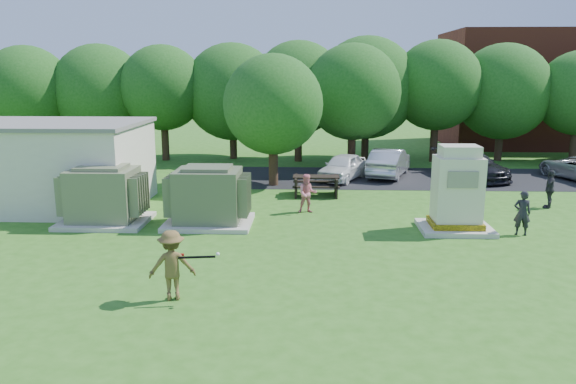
{
  "coord_description": "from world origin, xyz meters",
  "views": [
    {
      "loc": [
        0.77,
        -14.41,
        5.31
      ],
      "look_at": [
        0.0,
        4.0,
        1.3
      ],
      "focal_mm": 35.0,
      "sensor_mm": 36.0,
      "label": 1
    }
  ],
  "objects_px": {
    "transformer_right": "(208,197)",
    "generator_cabinet": "(457,194)",
    "picnic_table": "(316,183)",
    "car_silver_a": "(389,162)",
    "person_by_generator": "(522,213)",
    "person_walking_right": "(550,189)",
    "transformer_left": "(104,197)",
    "car_dark": "(470,165)",
    "car_white": "(343,167)",
    "batter": "(172,265)",
    "person_at_picnic": "(307,194)"
  },
  "relations": [
    {
      "from": "transformer_right",
      "to": "batter",
      "type": "distance_m",
      "value": 6.58
    },
    {
      "from": "picnic_table",
      "to": "transformer_right",
      "type": "bearing_deg",
      "value": -128.03
    },
    {
      "from": "transformer_left",
      "to": "car_dark",
      "type": "height_order",
      "value": "transformer_left"
    },
    {
      "from": "transformer_right",
      "to": "generator_cabinet",
      "type": "xyz_separation_m",
      "value": [
        8.45,
        -0.41,
        0.3
      ]
    },
    {
      "from": "person_walking_right",
      "to": "car_silver_a",
      "type": "relative_size",
      "value": 0.35
    },
    {
      "from": "transformer_left",
      "to": "person_by_generator",
      "type": "distance_m",
      "value": 14.21
    },
    {
      "from": "person_by_generator",
      "to": "car_dark",
      "type": "height_order",
      "value": "person_by_generator"
    },
    {
      "from": "transformer_right",
      "to": "person_at_picnic",
      "type": "xyz_separation_m",
      "value": [
        3.44,
        1.82,
        -0.23
      ]
    },
    {
      "from": "picnic_table",
      "to": "car_dark",
      "type": "bearing_deg",
      "value": 28.6
    },
    {
      "from": "transformer_left",
      "to": "car_white",
      "type": "xyz_separation_m",
      "value": [
        8.84,
        8.48,
        -0.33
      ]
    },
    {
      "from": "person_by_generator",
      "to": "transformer_right",
      "type": "bearing_deg",
      "value": 5.09
    },
    {
      "from": "car_silver_a",
      "to": "transformer_left",
      "type": "bearing_deg",
      "value": 58.76
    },
    {
      "from": "transformer_left",
      "to": "transformer_right",
      "type": "xyz_separation_m",
      "value": [
        3.7,
        0.0,
        0.0
      ]
    },
    {
      "from": "batter",
      "to": "picnic_table",
      "type": "bearing_deg",
      "value": -119.52
    },
    {
      "from": "car_white",
      "to": "generator_cabinet",
      "type": "bearing_deg",
      "value": -44.86
    },
    {
      "from": "batter",
      "to": "person_walking_right",
      "type": "xyz_separation_m",
      "value": [
        12.59,
        9.52,
        -0.08
      ]
    },
    {
      "from": "transformer_right",
      "to": "car_white",
      "type": "distance_m",
      "value": 9.92
    },
    {
      "from": "transformer_right",
      "to": "car_dark",
      "type": "relative_size",
      "value": 0.63
    },
    {
      "from": "person_walking_right",
      "to": "car_dark",
      "type": "relative_size",
      "value": 0.32
    },
    {
      "from": "transformer_left",
      "to": "generator_cabinet",
      "type": "bearing_deg",
      "value": -1.94
    },
    {
      "from": "transformer_left",
      "to": "transformer_right",
      "type": "relative_size",
      "value": 1.0
    },
    {
      "from": "person_walking_right",
      "to": "car_dark",
      "type": "bearing_deg",
      "value": -133.98
    },
    {
      "from": "transformer_right",
      "to": "car_dark",
      "type": "bearing_deg",
      "value": 38.18
    },
    {
      "from": "car_silver_a",
      "to": "car_dark",
      "type": "bearing_deg",
      "value": -168.17
    },
    {
      "from": "car_dark",
      "to": "transformer_right",
      "type": "bearing_deg",
      "value": -163.28
    },
    {
      "from": "person_walking_right",
      "to": "car_white",
      "type": "height_order",
      "value": "person_walking_right"
    },
    {
      "from": "picnic_table",
      "to": "car_silver_a",
      "type": "height_order",
      "value": "car_silver_a"
    },
    {
      "from": "car_silver_a",
      "to": "car_dark",
      "type": "relative_size",
      "value": 0.91
    },
    {
      "from": "generator_cabinet",
      "to": "car_white",
      "type": "distance_m",
      "value": 9.5
    },
    {
      "from": "car_white",
      "to": "car_silver_a",
      "type": "height_order",
      "value": "car_silver_a"
    },
    {
      "from": "transformer_right",
      "to": "generator_cabinet",
      "type": "bearing_deg",
      "value": -2.79
    },
    {
      "from": "transformer_left",
      "to": "car_silver_a",
      "type": "height_order",
      "value": "transformer_left"
    },
    {
      "from": "transformer_right",
      "to": "car_dark",
      "type": "distance_m",
      "value": 14.66
    },
    {
      "from": "transformer_left",
      "to": "generator_cabinet",
      "type": "xyz_separation_m",
      "value": [
        12.15,
        -0.41,
        0.3
      ]
    },
    {
      "from": "transformer_left",
      "to": "car_dark",
      "type": "xyz_separation_m",
      "value": [
        15.22,
        9.06,
        -0.28
      ]
    },
    {
      "from": "transformer_left",
      "to": "person_walking_right",
      "type": "distance_m",
      "value": 16.88
    },
    {
      "from": "generator_cabinet",
      "to": "batter",
      "type": "height_order",
      "value": "generator_cabinet"
    },
    {
      "from": "transformer_right",
      "to": "person_by_generator",
      "type": "xyz_separation_m",
      "value": [
        10.48,
        -0.87,
        -0.22
      ]
    },
    {
      "from": "picnic_table",
      "to": "car_dark",
      "type": "xyz_separation_m",
      "value": [
        7.73,
        4.21,
        0.15
      ]
    },
    {
      "from": "car_white",
      "to": "batter",
      "type": "bearing_deg",
      "value": -83.0
    },
    {
      "from": "generator_cabinet",
      "to": "person_by_generator",
      "type": "height_order",
      "value": "generator_cabinet"
    },
    {
      "from": "batter",
      "to": "car_silver_a",
      "type": "bearing_deg",
      "value": -126.78
    },
    {
      "from": "person_by_generator",
      "to": "person_walking_right",
      "type": "relative_size",
      "value": 0.98
    },
    {
      "from": "person_at_picnic",
      "to": "car_dark",
      "type": "height_order",
      "value": "person_at_picnic"
    },
    {
      "from": "transformer_right",
      "to": "car_white",
      "type": "height_order",
      "value": "transformer_right"
    },
    {
      "from": "person_by_generator",
      "to": "person_walking_right",
      "type": "height_order",
      "value": "person_walking_right"
    },
    {
      "from": "picnic_table",
      "to": "car_silver_a",
      "type": "distance_m",
      "value": 6.0
    },
    {
      "from": "car_dark",
      "to": "person_by_generator",
      "type": "bearing_deg",
      "value": -117.48
    },
    {
      "from": "person_by_generator",
      "to": "generator_cabinet",
      "type": "bearing_deg",
      "value": -2.82
    },
    {
      "from": "transformer_right",
      "to": "person_at_picnic",
      "type": "distance_m",
      "value": 3.9
    }
  ]
}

